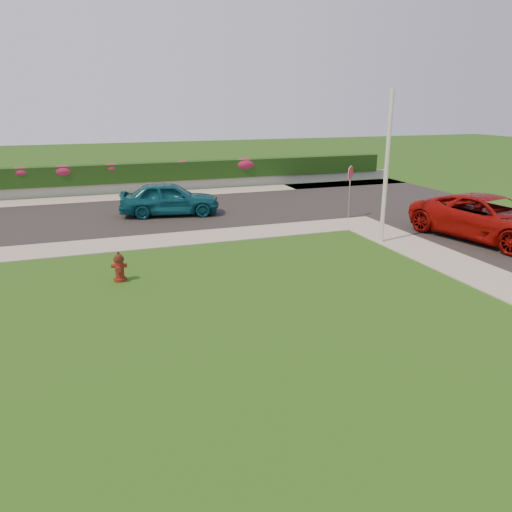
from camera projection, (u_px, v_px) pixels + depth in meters
name	position (u px, v px, depth m)	size (l,w,h in m)	color
ground	(295.00, 331.00, 11.67)	(120.00, 120.00, 0.00)	black
street_far	(70.00, 220.00, 22.68)	(26.00, 8.00, 0.04)	black
sidewalk_far	(40.00, 251.00, 17.86)	(24.00, 2.00, 0.04)	gray
curb_corner	(358.00, 223.00, 22.01)	(2.00, 2.00, 0.04)	gray
sidewalk_beyond	(145.00, 196.00, 28.46)	(34.00, 2.00, 0.04)	gray
retaining_wall	(141.00, 187.00, 29.73)	(34.00, 0.40, 0.60)	gray
hedge	(140.00, 172.00, 29.57)	(32.00, 0.90, 1.10)	black
fire_hydrant	(119.00, 267.00, 14.83)	(0.47, 0.44, 0.90)	#4B120B
suv_red	(490.00, 218.00, 19.03)	(2.80, 6.08, 1.69)	maroon
sedan_teal	(170.00, 198.00, 23.32)	(1.84, 4.58, 1.56)	#0B4657
utility_pole	(386.00, 169.00, 18.24)	(0.16, 0.16, 5.59)	silver
stop_sign	(350.00, 180.00, 22.51)	(0.51, 0.44, 2.41)	slate
flower_clump_b	(21.00, 172.00, 27.35)	(1.23, 0.79, 0.61)	#AD1D5F
flower_clump_c	(63.00, 171.00, 28.04)	(1.35, 0.87, 0.68)	#AD1D5F
flower_clump_d	(111.00, 168.00, 28.87)	(1.16, 0.75, 0.58)	#AD1D5F
flower_clump_e	(182.00, 165.00, 30.18)	(1.03, 0.66, 0.52)	#AD1D5F
flower_clump_f	(244.00, 164.00, 31.48)	(1.54, 0.99, 0.77)	#AD1D5F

